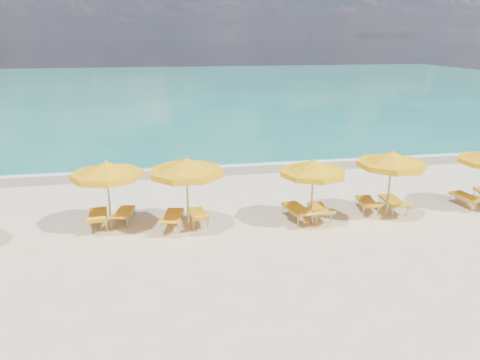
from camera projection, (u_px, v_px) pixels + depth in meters
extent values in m
plane|color=beige|center=(248.00, 224.00, 16.76)|extent=(120.00, 120.00, 0.00)
cube|color=#157966|center=(175.00, 87.00, 61.82)|extent=(120.00, 80.00, 0.30)
cube|color=tan|center=(218.00, 169.00, 23.70)|extent=(120.00, 2.60, 0.01)
cube|color=white|center=(216.00, 165.00, 24.45)|extent=(120.00, 1.20, 0.03)
cube|color=white|center=(111.00, 135.00, 31.65)|extent=(14.00, 0.36, 0.05)
cube|color=white|center=(282.00, 113.00, 40.70)|extent=(18.00, 0.30, 0.05)
cylinder|color=tan|center=(109.00, 196.00, 16.05)|extent=(0.07, 0.07, 2.37)
cone|color=#FEAF0C|center=(106.00, 168.00, 15.75)|extent=(2.65, 2.65, 0.47)
cylinder|color=#FEAF0C|center=(107.00, 175.00, 15.82)|extent=(2.67, 2.67, 0.19)
sphere|color=tan|center=(106.00, 162.00, 15.68)|extent=(0.11, 0.11, 0.11)
cylinder|color=tan|center=(187.00, 195.00, 16.01)|extent=(0.08, 0.08, 2.49)
cone|color=#FEAF0C|center=(186.00, 165.00, 15.70)|extent=(3.37, 3.37, 0.50)
cylinder|color=#FEAF0C|center=(187.00, 172.00, 15.77)|extent=(3.40, 3.40, 0.20)
sphere|color=tan|center=(186.00, 158.00, 15.62)|extent=(0.11, 0.11, 0.11)
cylinder|color=tan|center=(312.00, 193.00, 16.56)|extent=(0.07, 0.07, 2.29)
cone|color=#FEAF0C|center=(313.00, 167.00, 16.27)|extent=(2.43, 2.43, 0.46)
cylinder|color=#FEAF0C|center=(313.00, 173.00, 16.34)|extent=(2.45, 2.45, 0.18)
sphere|color=tan|center=(314.00, 160.00, 16.21)|extent=(0.10, 0.10, 0.10)
cylinder|color=tan|center=(389.00, 185.00, 17.18)|extent=(0.08, 0.08, 2.42)
cone|color=#FEAF0C|center=(392.00, 158.00, 16.88)|extent=(3.14, 3.14, 0.48)
cylinder|color=#FEAF0C|center=(391.00, 164.00, 16.95)|extent=(3.17, 3.17, 0.19)
sphere|color=tan|center=(393.00, 151.00, 16.80)|extent=(0.11, 0.11, 0.11)
cube|color=#FEB50F|center=(98.00, 215.00, 16.56)|extent=(0.73, 1.42, 0.08)
cube|color=#FEB50F|center=(97.00, 220.00, 15.62)|extent=(0.66, 0.64, 0.41)
cube|color=#FEB50F|center=(124.00, 212.00, 16.93)|extent=(0.79, 1.31, 0.08)
cube|color=#FEB50F|center=(117.00, 218.00, 16.06)|extent=(0.65, 0.66, 0.29)
cube|color=#FEB50F|center=(173.00, 216.00, 16.49)|extent=(0.86, 1.44, 0.08)
cube|color=#FEB50F|center=(169.00, 222.00, 15.54)|extent=(0.71, 0.72, 0.34)
cube|color=#FEB50F|center=(197.00, 214.00, 16.77)|extent=(0.63, 1.27, 0.08)
cube|color=#FEB50F|center=(202.00, 218.00, 15.94)|extent=(0.58, 0.56, 0.38)
cube|color=#FEB50F|center=(297.00, 209.00, 17.11)|extent=(0.84, 1.49, 0.09)
cube|color=#FEB50F|center=(310.00, 214.00, 16.17)|extent=(0.72, 0.73, 0.35)
cube|color=#FEB50F|center=(319.00, 208.00, 17.27)|extent=(0.63, 1.28, 0.08)
cube|color=#FEB50F|center=(326.00, 213.00, 16.39)|extent=(0.59, 0.59, 0.34)
cube|color=#FEB50F|center=(367.00, 201.00, 17.98)|extent=(0.80, 1.37, 0.08)
cube|color=#FEB50F|center=(374.00, 206.00, 17.07)|extent=(0.67, 0.67, 0.35)
cube|color=#FEB50F|center=(392.00, 200.00, 18.01)|extent=(0.67, 1.38, 0.08)
cube|color=#FEB50F|center=(404.00, 205.00, 17.07)|extent=(0.63, 0.63, 0.37)
cube|color=#FEB50F|center=(466.00, 197.00, 18.47)|extent=(0.72, 1.36, 0.08)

